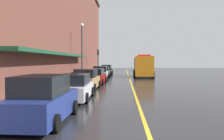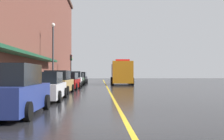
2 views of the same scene
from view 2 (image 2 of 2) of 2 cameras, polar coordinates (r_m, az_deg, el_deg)
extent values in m
plane|color=#232326|center=(33.42, -1.11, -3.37)|extent=(112.00, 112.00, 0.00)
cube|color=gray|center=(33.83, -11.69, -3.19)|extent=(2.40, 70.00, 0.15)
cube|color=gold|center=(33.42, -1.11, -3.36)|extent=(0.16, 70.00, 0.01)
cube|color=#19472D|center=(25.15, -16.40, 2.86)|extent=(1.20, 22.40, 0.24)
cube|color=navy|center=(11.00, -19.62, -5.34)|extent=(1.89, 4.63, 0.94)
cube|color=black|center=(10.74, -19.98, -0.87)|extent=(1.67, 2.56, 0.77)
cylinder|color=black|center=(12.67, -21.58, -6.20)|extent=(0.23, 0.64, 0.64)
cylinder|color=black|center=(12.17, -13.39, -6.46)|extent=(0.23, 0.64, 0.64)
cylinder|color=black|center=(9.41, -16.98, -8.14)|extent=(0.23, 0.64, 0.64)
cube|color=silver|center=(16.44, -13.42, -4.07)|extent=(1.91, 4.86, 0.80)
cube|color=black|center=(16.17, -13.56, -1.55)|extent=(1.69, 2.68, 0.65)
cylinder|color=black|center=(18.09, -15.51, -4.57)|extent=(0.23, 0.64, 0.64)
cylinder|color=black|center=(17.80, -9.65, -4.65)|extent=(0.23, 0.64, 0.64)
cylinder|color=black|center=(15.19, -17.86, -5.30)|extent=(0.23, 0.64, 0.64)
cylinder|color=black|center=(14.84, -10.89, -5.43)|extent=(0.23, 0.64, 0.64)
cube|color=#A5844C|center=(21.92, -10.96, -3.13)|extent=(1.93, 4.61, 0.88)
cube|color=black|center=(21.68, -11.06, -1.05)|extent=(1.68, 2.56, 0.72)
cylinder|color=black|center=(23.49, -12.48, -3.69)|extent=(0.24, 0.65, 0.64)
cylinder|color=black|center=(23.18, -8.15, -3.74)|extent=(0.24, 0.65, 0.64)
cylinder|color=black|center=(20.75, -14.10, -4.08)|extent=(0.24, 0.65, 0.64)
cylinder|color=black|center=(20.40, -9.21, -4.15)|extent=(0.24, 0.65, 0.64)
cube|color=maroon|center=(27.32, -9.00, -2.74)|extent=(2.01, 4.85, 0.80)
cube|color=black|center=(27.07, -9.07, -1.22)|extent=(1.75, 2.69, 0.65)
cylinder|color=black|center=(28.95, -10.41, -3.13)|extent=(0.24, 0.65, 0.64)
cylinder|color=black|center=(28.69, -6.71, -3.16)|extent=(0.24, 0.65, 0.64)
cylinder|color=black|center=(26.03, -11.52, -3.40)|extent=(0.24, 0.65, 0.64)
cylinder|color=black|center=(25.74, -7.41, -3.44)|extent=(0.24, 0.65, 0.64)
cube|color=silver|center=(33.13, -7.90, -2.31)|extent=(1.99, 4.64, 0.89)
cube|color=black|center=(32.88, -7.93, -0.91)|extent=(1.75, 2.57, 0.73)
cylinder|color=black|center=(34.63, -9.31, -2.74)|extent=(0.24, 0.65, 0.64)
cylinder|color=black|center=(34.51, -6.17, -2.75)|extent=(0.24, 0.65, 0.64)
cylinder|color=black|center=(31.80, -9.78, -2.91)|extent=(0.24, 0.65, 0.64)
cylinder|color=black|center=(31.66, -6.36, -2.93)|extent=(0.24, 0.65, 0.64)
cube|color=#2D5133|center=(38.64, -7.16, -2.17)|extent=(1.86, 4.74, 0.78)
cube|color=black|center=(38.40, -7.18, -1.12)|extent=(1.65, 2.61, 0.64)
cylinder|color=black|center=(40.17, -8.31, -2.46)|extent=(0.23, 0.64, 0.64)
cylinder|color=black|center=(40.06, -5.73, -2.47)|extent=(0.23, 0.64, 0.64)
cylinder|color=black|center=(37.27, -8.69, -2.59)|extent=(0.23, 0.64, 0.64)
cylinder|color=black|center=(37.14, -5.91, -2.60)|extent=(0.23, 0.64, 0.64)
cube|color=black|center=(44.60, -6.46, -1.91)|extent=(1.91, 4.37, 0.88)
cube|color=black|center=(44.37, -6.48, -0.88)|extent=(1.67, 2.42, 0.72)
cylinder|color=black|center=(46.03, -7.42, -2.24)|extent=(0.24, 0.65, 0.64)
cylinder|color=black|center=(45.86, -5.17, -2.25)|extent=(0.24, 0.65, 0.64)
cylinder|color=black|center=(43.37, -7.82, -2.33)|extent=(0.24, 0.65, 0.64)
cylinder|color=black|center=(43.19, -5.43, -2.34)|extent=(0.24, 0.65, 0.64)
cube|color=orange|center=(35.60, 2.19, -0.45)|extent=(2.66, 2.54, 2.82)
cube|color=#3F3F42|center=(40.20, 1.82, -0.64)|extent=(2.75, 6.08, 2.60)
cube|color=red|center=(35.64, 2.19, 2.01)|extent=(1.83, 0.65, 0.24)
cylinder|color=black|center=(35.81, 4.29, -2.39)|extent=(0.33, 1.01, 1.00)
cylinder|color=black|center=(35.66, 0.08, -2.40)|extent=(0.33, 1.01, 1.00)
cylinder|color=black|center=(39.55, 3.78, -2.23)|extent=(0.33, 1.01, 1.00)
cylinder|color=black|center=(39.41, -0.03, -2.24)|extent=(0.33, 1.01, 1.00)
cylinder|color=black|center=(41.97, 3.50, -2.14)|extent=(0.33, 1.01, 1.00)
cylinder|color=black|center=(41.84, -0.09, -2.15)|extent=(0.33, 1.01, 1.00)
cylinder|color=#4C4C51|center=(30.84, -10.98, -2.32)|extent=(0.07, 0.07, 1.05)
cube|color=black|center=(30.83, -10.97, -1.08)|extent=(0.14, 0.18, 0.28)
cylinder|color=#4C4C51|center=(22.45, -14.17, -2.91)|extent=(0.07, 0.07, 1.05)
cube|color=black|center=(22.44, -14.17, -1.21)|extent=(0.14, 0.18, 0.28)
cylinder|color=#4C4C51|center=(20.69, -15.18, -3.10)|extent=(0.07, 0.07, 1.05)
cube|color=black|center=(20.68, -15.17, -1.25)|extent=(0.14, 0.18, 0.28)
cylinder|color=#33383D|center=(30.98, -12.06, 2.73)|extent=(0.18, 0.18, 6.50)
sphere|color=white|center=(31.38, -12.04, 9.07)|extent=(0.44, 0.44, 0.44)
cylinder|color=#232326|center=(43.37, -8.45, -0.31)|extent=(0.14, 0.14, 3.40)
cube|color=black|center=(43.44, -8.45, 2.53)|extent=(0.28, 0.36, 0.90)
sphere|color=red|center=(43.44, -8.24, 2.92)|extent=(0.16, 0.16, 0.16)
sphere|color=gold|center=(43.42, -8.24, 2.53)|extent=(0.16, 0.16, 0.16)
sphere|color=green|center=(43.41, -8.24, 2.13)|extent=(0.16, 0.16, 0.16)
camera|label=1|loc=(1.35, -3.41, 41.32)|focal=38.65mm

